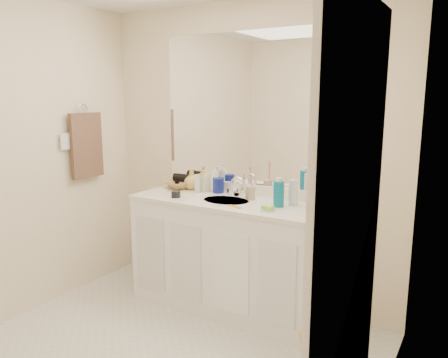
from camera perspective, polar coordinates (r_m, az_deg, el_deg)
wall_back at (r=3.54m, az=2.73°, el=3.23°), size 2.60×0.02×2.40m
wall_right at (r=1.88m, az=18.86°, el=-4.12°), size 0.02×2.60×2.40m
vanity_cabinet at (r=3.50m, az=0.43°, el=-9.98°), size 1.50×0.55×0.85m
countertop at (r=3.37m, az=0.44°, el=-2.96°), size 1.52×0.57×0.03m
backsplash at (r=3.57m, az=2.58°, el=-1.25°), size 1.52×0.03×0.08m
sink_basin at (r=3.35m, az=0.27°, el=-2.98°), size 0.37×0.37×0.02m
faucet at (r=3.49m, az=1.79°, el=-1.30°), size 0.02×0.02×0.11m
mirror at (r=3.50m, az=2.74°, el=9.06°), size 1.48×0.01×1.20m
blue_mug at (r=3.59m, az=-0.74°, el=-0.82°), size 0.10×0.10×0.13m
tan_cup at (r=3.37m, az=3.45°, el=-1.81°), size 0.07×0.07×0.10m
toothbrush at (r=3.35m, az=3.62°, el=-0.17°), size 0.03×0.04×0.22m
mouthwash_bottle at (r=3.16m, az=7.16°, el=-1.96°), size 0.09×0.09×0.19m
clear_pump_bottle at (r=3.22m, az=9.05°, el=-1.74°), size 0.08×0.08×0.19m
soap_dish at (r=3.04m, az=5.70°, el=-4.10°), size 0.11×0.10×0.01m
green_soap at (r=3.04m, az=5.71°, el=-3.75°), size 0.08×0.06×0.03m
orange_comb at (r=3.14m, az=1.45°, el=-3.63°), size 0.12×0.06×0.01m
dark_jar at (r=3.45m, az=-6.30°, el=-1.99°), size 0.08×0.08×0.05m
extra_white_bottle at (r=3.59m, az=-3.50°, el=-0.63°), size 0.05×0.05×0.15m
soap_bottle_white at (r=3.63m, az=-1.23°, el=0.10°), size 0.10×0.10×0.22m
soap_bottle_cream at (r=3.64m, az=-2.58°, el=-0.22°), size 0.10×0.10×0.18m
soap_bottle_yellow at (r=3.73m, az=-4.24°, el=-0.06°), size 0.14×0.14×0.17m
wicker_basket at (r=3.80m, az=-5.73°, el=-0.68°), size 0.35×0.35×0.06m
hair_dryer at (r=3.78m, az=-5.50°, el=0.14°), size 0.16×0.09×0.07m
towel_ring at (r=3.90m, az=-17.96°, el=8.59°), size 0.01×0.11×0.11m
hand_towel at (r=3.91m, az=-17.52°, el=4.20°), size 0.04×0.32×0.55m
switch_plate at (r=3.79m, az=-20.05°, el=4.62°), size 0.01×0.08×0.13m
door at (r=1.67m, az=15.70°, el=-13.09°), size 0.02×0.82×2.00m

